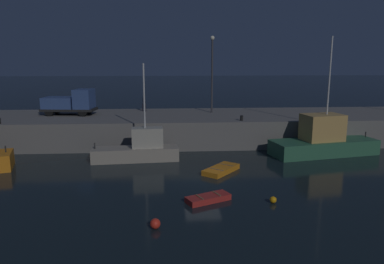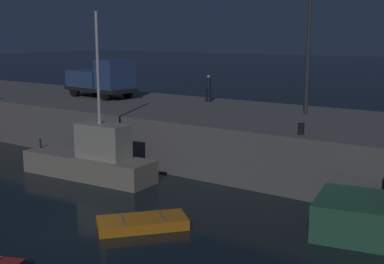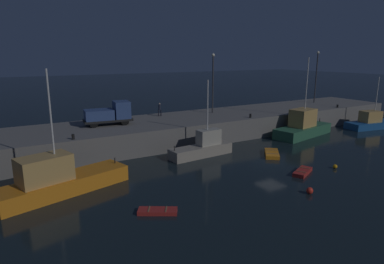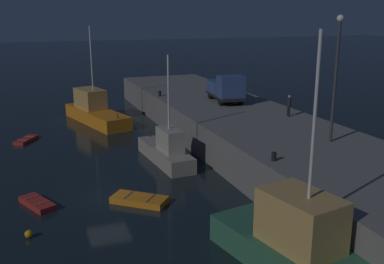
# 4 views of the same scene
# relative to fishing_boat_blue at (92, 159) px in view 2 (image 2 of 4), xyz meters

# --- Properties ---
(ground_plane) EXTENTS (320.00, 320.00, 0.00)m
(ground_plane) POSITION_rel_fishing_boat_blue_xyz_m (4.87, -5.32, -0.94)
(ground_plane) COLOR black
(pier_quay) EXTENTS (63.67, 9.82, 2.67)m
(pier_quay) POSITION_rel_fishing_boat_blue_xyz_m (4.87, 7.58, 0.40)
(pier_quay) COLOR slate
(pier_quay) RESTS_ON ground
(fishing_boat_blue) EXTENTS (7.25, 2.41, 8.00)m
(fishing_boat_blue) POSITION_rel_fishing_boat_blue_xyz_m (0.00, 0.00, 0.00)
(fishing_boat_blue) COLOR gray
(fishing_boat_blue) RESTS_ON ground
(rowboat_white_mid) EXTENTS (3.14, 3.37, 0.42)m
(rowboat_white_mid) POSITION_rel_fishing_boat_blue_xyz_m (6.41, -3.68, -0.75)
(rowboat_white_mid) COLOR orange
(rowboat_white_mid) RESTS_ON ground
(lamp_post_west) EXTENTS (0.44, 0.44, 8.02)m
(lamp_post_west) POSITION_rel_fishing_boat_blue_xyz_m (7.17, 8.98, 6.41)
(lamp_post_west) COLOR #38383D
(lamp_post_west) RESTS_ON pier_quay
(utility_truck) EXTENTS (5.56, 2.82, 2.64)m
(utility_truck) POSITION_rel_fishing_boat_blue_xyz_m (-7.43, 8.21, 3.01)
(utility_truck) COLOR black
(utility_truck) RESTS_ON pier_quay
(dockworker) EXTENTS (0.45, 0.38, 1.73)m
(dockworker) POSITION_rel_fishing_boat_blue_xyz_m (-0.15, 10.44, 2.72)
(dockworker) COLOR black
(dockworker) RESTS_ON pier_quay
(bollard_east) EXTENTS (0.28, 0.28, 0.50)m
(bollard_east) POSITION_rel_fishing_boat_blue_xyz_m (9.33, 3.49, 1.98)
(bollard_east) COLOR black
(bollard_east) RESTS_ON pier_quay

